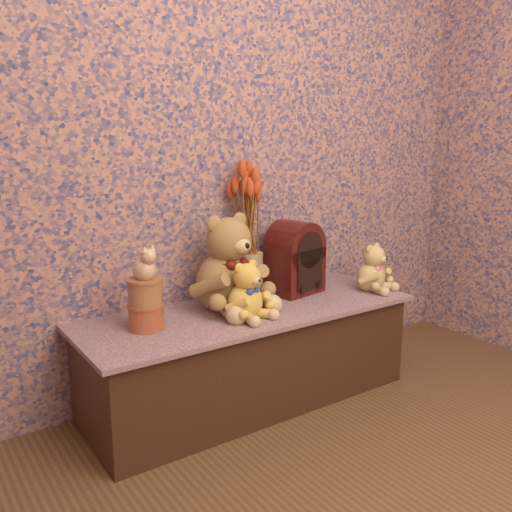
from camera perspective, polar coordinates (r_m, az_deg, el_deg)
The scene contains 10 objects.
display_shelf at distance 2.42m, azimuth -0.68°, elevation -10.29°, with size 1.48×0.54×0.42m, color navy.
teddy_large at distance 2.30m, azimuth -3.16°, elevation -0.22°, with size 0.35×0.41×0.44m, color olive, non-canonical shape.
teddy_medium at distance 2.20m, azimuth -1.16°, elevation -3.31°, with size 0.20×0.24×0.25m, color gold, non-canonical shape.
teddy_small at distance 2.66m, azimuth 11.96°, elevation -0.95°, with size 0.19×0.23×0.24m, color tan, non-canonical shape.
cathedral_radio at distance 2.55m, azimuth 4.06°, elevation -0.10°, with size 0.25×0.18×0.34m, color #3C0D0A, non-canonical shape.
ceramic_vase at distance 2.49m, azimuth -0.69°, elevation -1.98°, with size 0.12×0.12×0.21m, color tan.
dried_stalks at distance 2.43m, azimuth -0.71°, elevation 5.57°, with size 0.24×0.24×0.45m, color #C7461F, non-canonical shape.
biscuit_tin_lower at distance 2.13m, azimuth -11.39°, elevation -6.28°, with size 0.13×0.13×0.10m, color #BF7538.
biscuit_tin_upper at distance 2.10m, azimuth -11.50°, elevation -3.72°, with size 0.13×0.13×0.10m, color tan.
cat_figurine at distance 2.07m, azimuth -11.64°, elevation -0.58°, with size 0.10×0.11×0.14m, color silver, non-canonical shape.
Camera 1 is at (-1.24, -0.62, 1.14)m, focal length 38.29 mm.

